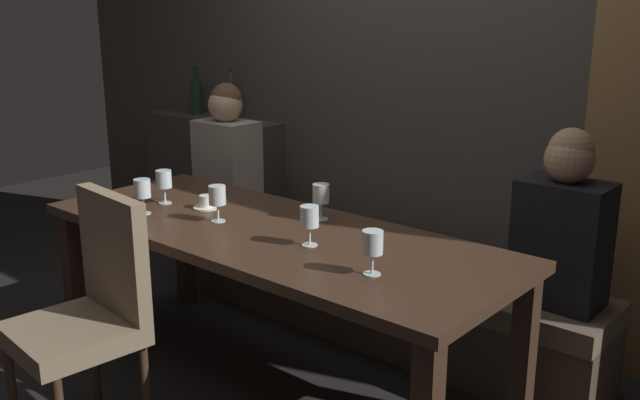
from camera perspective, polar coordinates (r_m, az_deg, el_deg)
ground at (r=3.35m, az=-3.86°, el=-14.49°), size 9.00×9.00×0.00m
back_wall_tiled at (r=3.88m, az=8.75°, el=12.71°), size 6.00×0.12×3.00m
back_counter at (r=4.90m, az=-8.44°, el=1.12°), size 1.10×0.28×0.95m
dining_table at (r=3.08m, az=-4.08°, el=-3.91°), size 2.20×0.84×0.74m
banquette_bench at (r=3.73m, az=3.67°, el=-7.36°), size 2.50×0.44×0.45m
chair_near_side at (r=2.89m, az=-17.95°, el=-7.97°), size 0.48×0.48×0.98m
diner_redhead at (r=4.20m, az=-7.49°, el=3.65°), size 0.36×0.24×0.79m
diner_bearded at (r=3.09m, az=18.99°, el=-1.76°), size 0.36×0.24×0.75m
wine_bottle_dark_red at (r=4.95m, az=-9.94°, el=8.21°), size 0.08×0.08×0.33m
wine_bottle_pale_label at (r=4.67m, az=-7.16°, el=7.90°), size 0.08×0.08×0.33m
wine_glass_center_front at (r=3.16m, az=-8.26°, el=0.25°), size 0.08×0.08×0.16m
wine_glass_far_left at (r=2.81m, az=-0.85°, el=-1.50°), size 0.08×0.08×0.16m
wine_glass_near_right at (r=3.50m, az=-12.45°, el=1.52°), size 0.08×0.08×0.16m
wine_glass_end_left at (r=3.15m, az=0.08°, el=0.45°), size 0.08×0.08×0.16m
wine_glass_end_right at (r=3.34m, az=-14.10°, el=0.78°), size 0.08×0.08×0.16m
wine_glass_near_left at (r=2.51m, az=4.25°, el=-3.60°), size 0.08×0.08×0.16m
espresso_cup at (r=3.39m, az=-9.18°, el=-0.24°), size 0.12×0.12×0.06m
folded_napkin at (r=3.48m, az=-17.48°, el=-0.76°), size 0.13×0.12×0.01m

